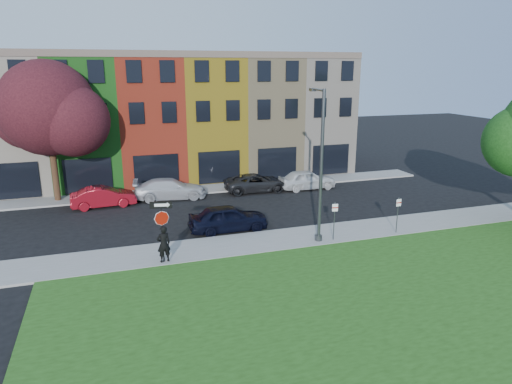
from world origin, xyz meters
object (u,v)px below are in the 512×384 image
object	(u,v)px
sedan_near	(228,218)
street_lamp	(320,166)
stop_sign	(162,219)
man	(164,244)

from	to	relation	value
sedan_near	street_lamp	xyz separation A→B (m)	(4.27, -3.11, 3.44)
stop_sign	man	world-z (taller)	stop_sign
stop_sign	street_lamp	xyz separation A→B (m)	(8.46, 0.47, 1.92)
man	street_lamp	size ratio (longest dim) A/B	0.23
stop_sign	sedan_near	distance (m)	5.72
stop_sign	street_lamp	world-z (taller)	street_lamp
stop_sign	street_lamp	bearing A→B (deg)	15.41
man	sedan_near	distance (m)	5.48
stop_sign	sedan_near	bearing A→B (deg)	52.73
stop_sign	sedan_near	size ratio (longest dim) A/B	0.67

